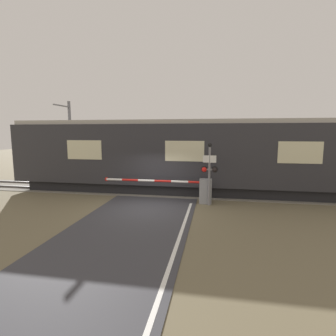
# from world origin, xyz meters

# --- Properties ---
(ground_plane) EXTENTS (80.00, 80.00, 0.00)m
(ground_plane) POSITION_xyz_m (0.00, 0.00, 0.00)
(ground_plane) COLOR #6B6047
(road_strip) EXTENTS (4.48, 20.00, 0.02)m
(road_strip) POSITION_xyz_m (0.01, -8.00, 0.01)
(road_strip) COLOR #38383D
(road_strip) RESTS_ON ground_plane
(track_bed) EXTENTS (36.00, 3.20, 0.13)m
(track_bed) POSITION_xyz_m (0.00, 3.50, 0.02)
(track_bed) COLOR slate
(track_bed) RESTS_ON ground_plane
(train) EXTENTS (20.83, 2.84, 4.24)m
(train) POSITION_xyz_m (1.51, 3.50, 2.16)
(train) COLOR black
(train) RESTS_ON ground_plane
(crossing_barrier) EXTENTS (5.63, 0.44, 1.24)m
(crossing_barrier) POSITION_xyz_m (2.26, 1.21, 0.70)
(crossing_barrier) COLOR gray
(crossing_barrier) RESTS_ON ground_plane
(signal_post) EXTENTS (0.79, 0.26, 3.03)m
(signal_post) POSITION_xyz_m (2.86, 0.90, 1.74)
(signal_post) COLOR gray
(signal_post) RESTS_ON ground_plane
(catenary_pole) EXTENTS (0.20, 1.90, 5.70)m
(catenary_pole) POSITION_xyz_m (-7.04, 5.44, 3.00)
(catenary_pole) COLOR slate
(catenary_pole) RESTS_ON ground_plane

